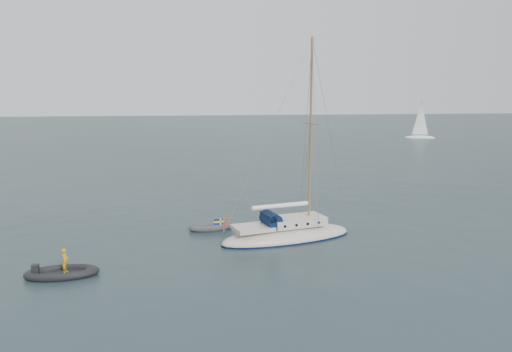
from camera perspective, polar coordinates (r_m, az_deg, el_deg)
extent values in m
plane|color=black|center=(33.24, -0.21, -6.08)|extent=(300.00, 300.00, 0.00)
ellipsoid|color=beige|center=(31.04, 3.55, -6.98)|extent=(8.50, 2.64, 1.42)
cube|color=beige|center=(30.91, 4.78, -5.19)|extent=(3.40, 1.79, 0.52)
cube|color=beige|center=(30.47, -0.64, -5.67)|extent=(2.27, 1.79, 0.24)
cylinder|color=black|center=(30.52, 1.57, -4.85)|extent=(0.91, 1.56, 0.91)
cube|color=black|center=(30.45, 1.22, -4.52)|extent=(0.43, 1.56, 0.38)
cylinder|color=olive|center=(30.16, 6.51, 4.84)|extent=(0.14, 0.14, 11.34)
cylinder|color=olive|center=(30.12, 6.53, 5.92)|extent=(0.05, 2.08, 0.05)
cylinder|color=olive|center=(30.44, 2.72, -3.44)|extent=(3.97, 0.09, 0.09)
cylinder|color=white|center=(30.43, 2.72, -3.35)|extent=(3.69, 0.26, 0.26)
cylinder|color=gray|center=(30.22, -3.50, -5.02)|extent=(0.04, 2.08, 0.04)
torus|color=red|center=(30.77, -3.66, -4.76)|extent=(0.51, 0.09, 0.51)
cylinder|color=olive|center=(30.23, -4.12, -5.21)|extent=(0.03, 0.03, 0.85)
cube|color=navy|center=(30.14, -4.67, -4.71)|extent=(0.57, 0.02, 0.36)
cube|color=yellow|center=(30.14, -4.67, -4.71)|extent=(0.59, 0.03, 0.09)
cube|color=yellow|center=(30.15, -4.47, -4.70)|extent=(0.09, 0.03, 0.38)
cylinder|color=black|center=(31.54, 2.24, -4.86)|extent=(0.17, 0.06, 0.17)
cylinder|color=black|center=(29.81, 2.84, -5.73)|extent=(0.17, 0.06, 0.17)
cylinder|color=black|center=(31.67, 3.59, -4.81)|extent=(0.17, 0.06, 0.17)
cylinder|color=black|center=(29.96, 4.26, -5.67)|extent=(0.17, 0.06, 0.17)
cylinder|color=black|center=(31.82, 4.93, -4.75)|extent=(0.17, 0.06, 0.17)
cylinder|color=black|center=(30.12, 5.68, -5.61)|extent=(0.17, 0.06, 0.17)
cylinder|color=black|center=(31.99, 6.26, -4.70)|extent=(0.17, 0.06, 0.17)
cylinder|color=black|center=(30.30, 7.08, -5.55)|extent=(0.17, 0.06, 0.17)
cube|color=#454449|center=(33.23, -5.18, -5.89)|extent=(1.79, 0.74, 0.11)
cube|color=black|center=(26.88, -21.29, -10.38)|extent=(2.23, 0.93, 0.11)
cube|color=black|center=(27.11, -23.85, -9.74)|extent=(0.33, 0.33, 0.56)
imported|color=orange|center=(26.63, -20.99, -9.05)|extent=(0.37, 0.50, 1.25)
ellipsoid|color=white|center=(100.50, 18.22, 4.17)|extent=(5.63, 1.88, 0.94)
cylinder|color=gray|center=(100.23, 18.33, 6.27)|extent=(0.09, 0.09, 6.57)
cone|color=white|center=(100.21, 18.31, 6.27)|extent=(3.00, 3.00, 6.10)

